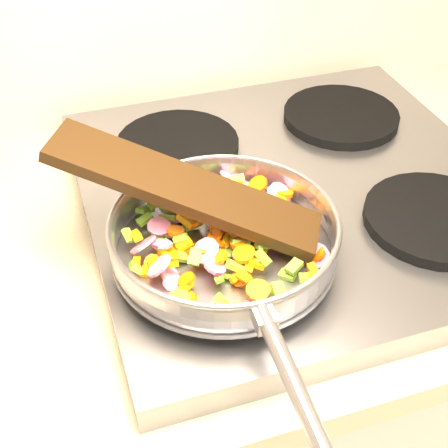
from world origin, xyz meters
name	(u,v)px	position (x,y,z in m)	size (l,w,h in m)	color
cooktop	(295,194)	(-0.70, 1.67, 0.92)	(0.60, 0.60, 0.04)	#939399
grate_fl	(237,264)	(-0.84, 1.52, 0.95)	(0.19, 0.19, 0.02)	black
grate_fr	(435,218)	(-0.56, 1.52, 0.95)	(0.19, 0.19, 0.02)	black
grate_bl	(178,145)	(-0.84, 1.81, 0.95)	(0.19, 0.19, 0.02)	black
grate_br	(341,116)	(-0.56, 1.81, 0.95)	(0.19, 0.19, 0.02)	black
saute_pan	(225,236)	(-0.85, 1.54, 0.98)	(0.31, 0.48, 0.05)	#9E9EA5
vegetable_heap	(227,234)	(-0.84, 1.55, 0.98)	(0.24, 0.26, 0.05)	#FAA909
wooden_spatula	(186,189)	(-0.88, 1.59, 1.03)	(0.34, 0.08, 0.02)	black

